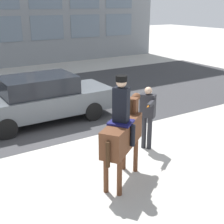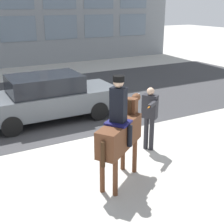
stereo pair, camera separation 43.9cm
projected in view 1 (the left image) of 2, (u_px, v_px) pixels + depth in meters
name	position (u px, v px, depth m)	size (l,w,h in m)	color
ground_plane	(78.00, 148.00, 8.83)	(80.00, 80.00, 0.00)	#B2AFA8
road_surface	(26.00, 104.00, 12.62)	(25.63, 8.50, 0.01)	#38383A
mounted_horse_lead	(123.00, 131.00, 6.82)	(1.68, 1.33, 2.49)	#59331E
pedestrian_bystander	(148.00, 113.00, 8.46)	(0.70, 0.80, 1.78)	#232328
street_car_near_lane	(42.00, 98.00, 10.57)	(4.78, 1.90, 1.60)	#51565B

